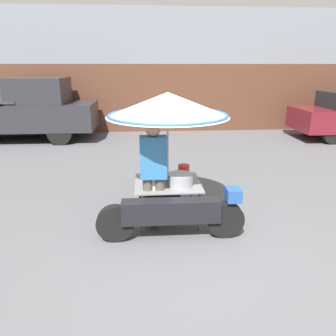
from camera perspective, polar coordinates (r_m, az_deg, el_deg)
ground_plane at (r=4.45m, az=3.87°, el=-14.61°), size 36.00×36.00×0.00m
shopfront_building at (r=13.12m, az=-1.82°, el=16.46°), size 28.00×2.06×4.28m
vendor_motorcycle_cart at (r=4.77m, az=0.11°, el=7.63°), size 2.08×1.80×1.99m
vendor_person at (r=4.70m, az=-2.54°, el=-0.41°), size 0.38×0.22×1.63m
pickup_truck at (r=11.67m, az=-24.32°, el=9.04°), size 4.99×1.77×1.99m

